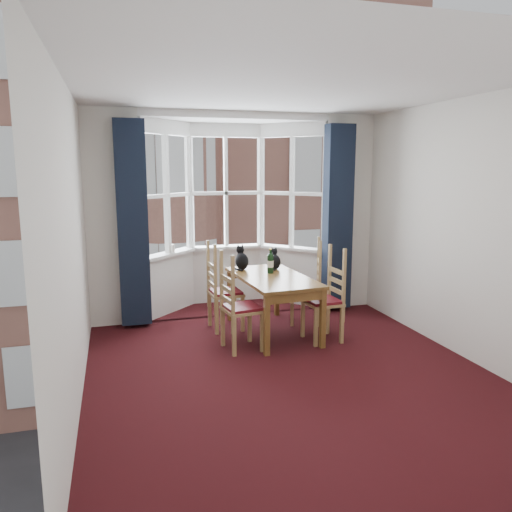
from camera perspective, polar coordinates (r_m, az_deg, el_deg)
name	(u,v)px	position (r m, az deg, el deg)	size (l,w,h in m)	color
floor	(292,377)	(5.14, 4.17, -13.58)	(4.50, 4.50, 0.00)	black
ceiling	(296,84)	(4.77, 4.63, 18.95)	(4.50, 4.50, 0.00)	white
wall_left	(71,247)	(4.48, -20.37, 0.94)	(4.50, 4.50, 0.00)	silver
wall_right	(472,231)	(5.76, 23.43, 2.65)	(4.50, 4.50, 0.00)	silver
wall_near	(443,296)	(2.80, 20.57, -4.35)	(4.00, 4.00, 0.00)	silver
wall_back_pier_left	(114,219)	(6.70, -15.97, 4.04)	(0.70, 0.12, 2.80)	silver
wall_back_pier_right	(347,213)	(7.46, 10.35, 4.86)	(0.70, 0.12, 2.80)	silver
bay_window	(230,213)	(7.38, -3.03, 4.95)	(2.76, 0.94, 2.80)	white
curtain_left	(133,224)	(6.53, -13.92, 3.55)	(0.38, 0.22, 2.60)	black
curtain_right	(338,218)	(7.21, 9.32, 4.31)	(0.38, 0.22, 2.60)	black
dining_table	(273,283)	(6.20, 1.90, -3.07)	(0.90, 1.53, 0.73)	brown
chair_left_near	(235,310)	(5.67, -2.47, -6.19)	(0.45, 0.47, 0.92)	#A2834E
chair_left_far	(219,294)	(6.40, -4.28, -4.32)	(0.42, 0.44, 0.92)	#A2834E
chair_right_near	(329,301)	(6.08, 8.37, -5.17)	(0.43, 0.44, 0.92)	#A2834E
chair_right_far	(312,288)	(6.71, 6.41, -3.67)	(0.52, 0.53, 0.92)	#A2834E
cat_left	(242,260)	(6.57, -1.65, -0.44)	(0.18, 0.25, 0.33)	black
cat_right	(275,261)	(6.60, 2.15, -0.53)	(0.18, 0.23, 0.29)	black
wine_bottle	(270,262)	(6.33, 1.65, -0.72)	(0.08, 0.08, 0.32)	black
candle_tall	(173,249)	(7.15, -9.50, 0.85)	(0.06, 0.06, 0.12)	white
street	(141,278)	(37.58, -13.02, -2.49)	(80.00, 80.00, 0.00)	#333335
tenement_building	(160,180)	(18.51, -10.93, 8.53)	(18.40, 7.80, 15.20)	#9A604F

